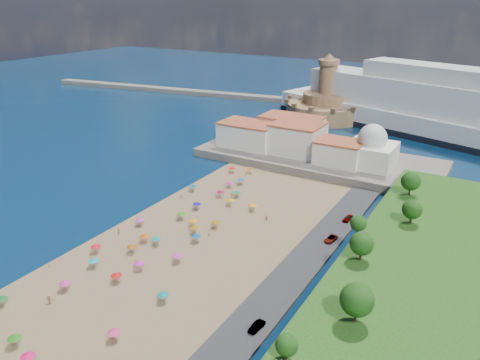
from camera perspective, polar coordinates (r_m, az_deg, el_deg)
The scene contains 12 objects.
ground at distance 125.47m, azimuth -7.46°, elevation -6.71°, with size 700.00×700.00×0.00m, color #071938.
terrace at distance 179.26m, azimuth 9.52°, elevation 2.61°, with size 90.00×36.00×3.00m, color #59544C.
jetty at distance 218.21m, azimuth 7.54°, elevation 6.11°, with size 18.00×70.00×2.40m, color #59544C.
breakwater at distance 304.40m, azimuth -6.32°, elevation 10.65°, with size 200.00×7.00×2.60m, color #59544C.
waterfront_buildings at distance 182.66m, azimuth 5.90°, elevation 5.27°, with size 57.00×29.00×11.00m.
domed_building at distance 169.44m, azimuth 15.71°, elevation 3.62°, with size 16.00×16.00×15.00m.
fortress at distance 244.00m, azimuth 10.46°, elevation 8.94°, with size 40.00×40.00×32.40m.
cruise_ship at distance 221.61m, azimuth 24.28°, elevation 7.30°, with size 173.44×74.97×37.94m.
beach_parasols at distance 118.77m, azimuth -10.93°, elevation -7.51°, with size 31.72×118.49×2.20m.
beachgoers at distance 119.66m, azimuth -10.81°, elevation -7.83°, with size 33.35×83.61×1.86m.
parked_cars at distance 110.45m, azimuth 8.35°, elevation -10.22°, with size 2.54×69.91×1.43m.
hillside_trees at distance 91.61m, azimuth 12.92°, elevation -11.41°, with size 15.05×107.94×7.69m.
Camera 1 is at (69.55, -85.82, 59.50)m, focal length 35.00 mm.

